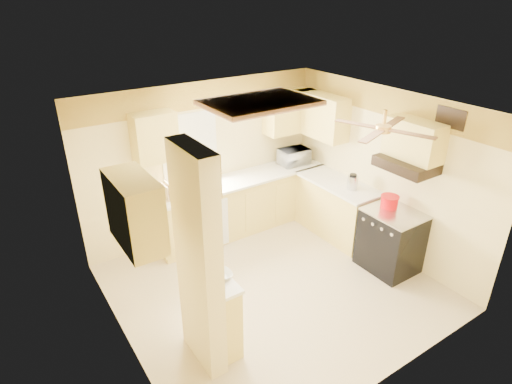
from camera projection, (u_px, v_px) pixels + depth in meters
floor at (273, 287)px, 5.92m from camera, size 4.00×4.00×0.00m
ceiling at (277, 109)px, 4.83m from camera, size 4.00×4.00×0.00m
wall_back at (205, 161)px, 6.79m from camera, size 4.00×0.00×4.00m
wall_front at (396, 287)px, 3.95m from camera, size 4.00×0.00×4.00m
wall_left at (117, 258)px, 4.37m from camera, size 0.00×3.80×3.80m
wall_right at (384, 172)px, 6.37m from camera, size 0.00×3.80×3.80m
wallpaper_border at (202, 95)px, 6.32m from camera, size 4.00×0.02×0.40m
partition_column at (199, 263)px, 4.29m from camera, size 0.20×0.70×2.50m
partition_ledge at (221, 316)px, 4.74m from camera, size 0.25×0.55×0.90m
ledge_top at (219, 282)px, 4.54m from camera, size 0.28×0.58×0.04m
lower_cabinets_back at (242, 204)px, 7.17m from camera, size 3.00×0.60×0.90m
lower_cabinets_right at (336, 209)px, 7.02m from camera, size 0.60×1.40×0.90m
countertop_back at (242, 179)px, 6.96m from camera, size 3.04×0.64×0.04m
countertop_right at (338, 183)px, 6.81m from camera, size 0.64×1.44×0.04m
dishwasher_panel at (212, 226)px, 6.57m from camera, size 0.58×0.02×0.80m
window at (190, 146)px, 6.53m from camera, size 0.92×0.02×1.02m
upper_cab_back_left at (154, 137)px, 5.98m from camera, size 0.60×0.35×0.70m
upper_cab_back_right at (290, 112)px, 7.18m from camera, size 0.90×0.35×0.70m
upper_cab_right at (321, 116)px, 6.96m from camera, size 0.35×1.00×0.70m
upper_cab_left_wall at (135, 211)px, 4.01m from camera, size 0.35×0.75×0.70m
upper_cab_over_stove at (414, 140)px, 5.57m from camera, size 0.35×0.76×0.52m
stove at (390, 240)px, 6.14m from camera, size 0.68×0.77×0.92m
range_hood at (406, 165)px, 5.67m from camera, size 0.50×0.76×0.14m
poster_menu at (205, 208)px, 4.08m from camera, size 0.02×0.42×0.57m
poster_nashville at (209, 264)px, 4.36m from camera, size 0.02×0.42×0.57m
ceiling_light_panel at (260, 103)px, 5.27m from camera, size 1.35×0.95×0.06m
ceiling_fan at (383, 128)px, 4.90m from camera, size 1.15×1.15×0.26m
vent_grate at (451, 118)px, 5.23m from camera, size 0.02×0.40×0.25m
microwave at (294, 156)px, 7.43m from camera, size 0.52×0.37×0.28m
bowl at (221, 275)px, 4.57m from camera, size 0.24×0.24×0.06m
dutch_oven at (389, 201)px, 6.06m from camera, size 0.26×0.26×0.17m
kettle at (353, 182)px, 6.52m from camera, size 0.16×0.16×0.25m
dish_rack at (175, 191)px, 6.32m from camera, size 0.42×0.33×0.23m
utensil_crock at (210, 179)px, 6.71m from camera, size 0.13×0.13×0.25m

